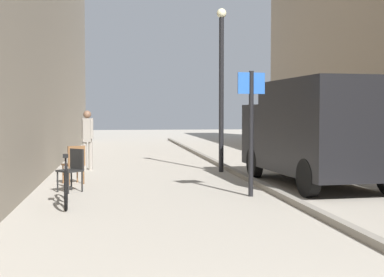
{
  "coord_description": "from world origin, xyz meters",
  "views": [
    {
      "loc": [
        -1.78,
        -1.92,
        1.75
      ],
      "look_at": [
        0.25,
        12.34,
        1.05
      ],
      "focal_mm": 50.38,
      "sensor_mm": 36.0,
      "label": 1
    }
  ],
  "objects_px": {
    "pedestrian_main_foreground": "(87,136)",
    "bicycle_leaning": "(66,185)",
    "delivery_van": "(316,130)",
    "cafe_chair_near_window": "(73,167)",
    "street_sign_post": "(251,122)",
    "lamp_post": "(221,79)",
    "cafe_chair_by_doorway": "(75,162)"
  },
  "relations": [
    {
      "from": "delivery_van",
      "to": "pedestrian_main_foreground",
      "type": "bearing_deg",
      "value": 138.59
    },
    {
      "from": "delivery_van",
      "to": "lamp_post",
      "type": "height_order",
      "value": "lamp_post"
    },
    {
      "from": "cafe_chair_by_doorway",
      "to": "lamp_post",
      "type": "bearing_deg",
      "value": 0.09
    },
    {
      "from": "cafe_chair_near_window",
      "to": "cafe_chair_by_doorway",
      "type": "distance_m",
      "value": 1.25
    },
    {
      "from": "delivery_van",
      "to": "bicycle_leaning",
      "type": "height_order",
      "value": "delivery_van"
    },
    {
      "from": "pedestrian_main_foreground",
      "to": "bicycle_leaning",
      "type": "height_order",
      "value": "pedestrian_main_foreground"
    },
    {
      "from": "lamp_post",
      "to": "cafe_chair_by_doorway",
      "type": "bearing_deg",
      "value": -151.98
    },
    {
      "from": "bicycle_leaning",
      "to": "cafe_chair_near_window",
      "type": "height_order",
      "value": "bicycle_leaning"
    },
    {
      "from": "cafe_chair_near_window",
      "to": "pedestrian_main_foreground",
      "type": "bearing_deg",
      "value": -43.64
    },
    {
      "from": "street_sign_post",
      "to": "delivery_van",
      "type": "bearing_deg",
      "value": -153.6
    },
    {
      "from": "pedestrian_main_foreground",
      "to": "cafe_chair_by_doorway",
      "type": "height_order",
      "value": "pedestrian_main_foreground"
    },
    {
      "from": "pedestrian_main_foreground",
      "to": "cafe_chair_by_doorway",
      "type": "xyz_separation_m",
      "value": [
        -0.15,
        -3.26,
        -0.5
      ]
    },
    {
      "from": "bicycle_leaning",
      "to": "cafe_chair_near_window",
      "type": "xyz_separation_m",
      "value": [
        -0.01,
        1.8,
        0.17
      ]
    },
    {
      "from": "delivery_van",
      "to": "cafe_chair_near_window",
      "type": "distance_m",
      "value": 5.73
    },
    {
      "from": "lamp_post",
      "to": "delivery_van",
      "type": "bearing_deg",
      "value": -62.4
    },
    {
      "from": "delivery_van",
      "to": "cafe_chair_near_window",
      "type": "bearing_deg",
      "value": 178.38
    },
    {
      "from": "delivery_van",
      "to": "bicycle_leaning",
      "type": "distance_m",
      "value": 6.09
    },
    {
      "from": "street_sign_post",
      "to": "bicycle_leaning",
      "type": "distance_m",
      "value": 3.93
    },
    {
      "from": "delivery_van",
      "to": "bicycle_leaning",
      "type": "xyz_separation_m",
      "value": [
        -5.66,
        -2.02,
        -0.95
      ]
    },
    {
      "from": "street_sign_post",
      "to": "lamp_post",
      "type": "bearing_deg",
      "value": -103.29
    },
    {
      "from": "pedestrian_main_foreground",
      "to": "lamp_post",
      "type": "relative_size",
      "value": 0.38
    },
    {
      "from": "pedestrian_main_foreground",
      "to": "lamp_post",
      "type": "height_order",
      "value": "lamp_post"
    },
    {
      "from": "bicycle_leaning",
      "to": "cafe_chair_by_doorway",
      "type": "bearing_deg",
      "value": 86.46
    },
    {
      "from": "pedestrian_main_foreground",
      "to": "street_sign_post",
      "type": "bearing_deg",
      "value": 130.11
    },
    {
      "from": "pedestrian_main_foreground",
      "to": "bicycle_leaning",
      "type": "relative_size",
      "value": 1.02
    },
    {
      "from": "pedestrian_main_foreground",
      "to": "delivery_van",
      "type": "height_order",
      "value": "delivery_van"
    },
    {
      "from": "cafe_chair_near_window",
      "to": "delivery_van",
      "type": "bearing_deg",
      "value": -130.29
    },
    {
      "from": "lamp_post",
      "to": "bicycle_leaning",
      "type": "relative_size",
      "value": 2.69
    },
    {
      "from": "bicycle_leaning",
      "to": "cafe_chair_by_doorway",
      "type": "distance_m",
      "value": 3.06
    },
    {
      "from": "pedestrian_main_foreground",
      "to": "bicycle_leaning",
      "type": "bearing_deg",
      "value": 97.01
    },
    {
      "from": "bicycle_leaning",
      "to": "cafe_chair_near_window",
      "type": "bearing_deg",
      "value": 85.56
    },
    {
      "from": "delivery_van",
      "to": "lamp_post",
      "type": "relative_size",
      "value": 1.07
    }
  ]
}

